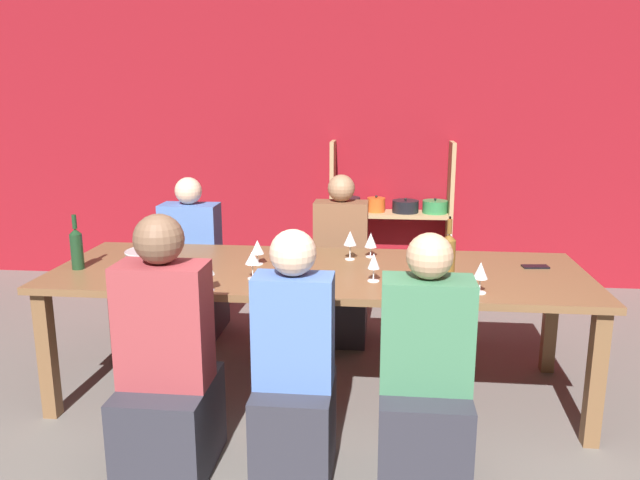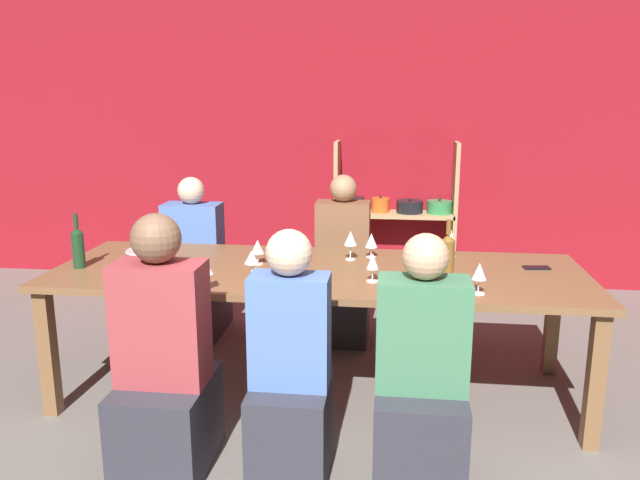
{
  "view_description": "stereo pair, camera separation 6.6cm",
  "coord_description": "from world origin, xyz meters",
  "px_view_note": "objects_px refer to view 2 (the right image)",
  "views": [
    {
      "loc": [
        0.23,
        -2.02,
        1.76
      ],
      "look_at": [
        -0.14,
        1.55,
        0.92
      ],
      "focal_mm": 35.0,
      "sensor_mm": 36.0,
      "label": 1
    },
    {
      "loc": [
        0.3,
        -2.02,
        1.76
      ],
      "look_at": [
        -0.14,
        1.55,
        0.92
      ],
      "focal_mm": 35.0,
      "sensor_mm": 36.0,
      "label": 2
    }
  ],
  "objects_px": {
    "wine_bottle_dark": "(78,247)",
    "dining_table": "(318,280)",
    "wine_glass_empty_a": "(373,262)",
    "wine_glass_white_b": "(479,272)",
    "wine_bottle_green": "(447,258)",
    "person_far_a": "(195,277)",
    "person_far_b": "(343,280)",
    "wine_glass_white_a": "(350,239)",
    "cell_phone": "(536,268)",
    "shelf_unit": "(395,231)",
    "person_near_c": "(291,387)",
    "wine_glass_red_b": "(205,268)",
    "wine_glass_empty_b": "(371,241)",
    "wine_glass_red_c": "(252,258)",
    "mixing_bowl": "(150,257)",
    "person_near_a": "(420,397)",
    "wine_glass_red_a": "(451,238)",
    "wine_glass_white_c": "(258,248)",
    "person_near_b": "(164,378)"
  },
  "relations": [
    {
      "from": "wine_glass_empty_a",
      "to": "wine_glass_white_a",
      "type": "height_order",
      "value": "wine_glass_white_a"
    },
    {
      "from": "shelf_unit",
      "to": "wine_glass_empty_b",
      "type": "xyz_separation_m",
      "value": [
        -0.15,
        -1.87,
        0.34
      ]
    },
    {
      "from": "wine_bottle_green",
      "to": "wine_glass_red_b",
      "type": "distance_m",
      "value": 1.27
    },
    {
      "from": "wine_bottle_green",
      "to": "wine_glass_white_a",
      "type": "height_order",
      "value": "wine_bottle_green"
    },
    {
      "from": "wine_glass_red_a",
      "to": "wine_glass_red_b",
      "type": "bearing_deg",
      "value": -147.13
    },
    {
      "from": "wine_bottle_dark",
      "to": "dining_table",
      "type": "bearing_deg",
      "value": 5.79
    },
    {
      "from": "person_far_b",
      "to": "dining_table",
      "type": "bearing_deg",
      "value": 85.43
    },
    {
      "from": "wine_glass_red_b",
      "to": "person_near_a",
      "type": "distance_m",
      "value": 1.25
    },
    {
      "from": "wine_bottle_green",
      "to": "person_far_b",
      "type": "xyz_separation_m",
      "value": [
        -0.65,
        1.09,
        -0.47
      ]
    },
    {
      "from": "wine_glass_red_b",
      "to": "cell_phone",
      "type": "xyz_separation_m",
      "value": [
        1.79,
        0.63,
        -0.12
      ]
    },
    {
      "from": "shelf_unit",
      "to": "person_near_c",
      "type": "height_order",
      "value": "shelf_unit"
    },
    {
      "from": "mixing_bowl",
      "to": "wine_bottle_green",
      "type": "bearing_deg",
      "value": -5.66
    },
    {
      "from": "wine_glass_red_a",
      "to": "person_near_a",
      "type": "relative_size",
      "value": 0.15
    },
    {
      "from": "wine_glass_empty_a",
      "to": "cell_phone",
      "type": "distance_m",
      "value": 1.02
    },
    {
      "from": "wine_glass_red_c",
      "to": "person_far_a",
      "type": "distance_m",
      "value": 1.39
    },
    {
      "from": "cell_phone",
      "to": "person_far_b",
      "type": "xyz_separation_m",
      "value": [
        -1.2,
        0.72,
        -0.33
      ]
    },
    {
      "from": "wine_glass_empty_a",
      "to": "wine_glass_white_b",
      "type": "height_order",
      "value": "wine_glass_white_b"
    },
    {
      "from": "wine_glass_red_b",
      "to": "cell_phone",
      "type": "relative_size",
      "value": 1.07
    },
    {
      "from": "mixing_bowl",
      "to": "person_near_c",
      "type": "height_order",
      "value": "person_near_c"
    },
    {
      "from": "wine_glass_red_b",
      "to": "wine_glass_red_a",
      "type": "bearing_deg",
      "value": 32.87
    },
    {
      "from": "person_far_a",
      "to": "wine_glass_white_c",
      "type": "bearing_deg",
      "value": 129.45
    },
    {
      "from": "person_near_a",
      "to": "person_far_a",
      "type": "xyz_separation_m",
      "value": [
        -1.61,
        1.74,
        -0.01
      ]
    },
    {
      "from": "wine_glass_white_c",
      "to": "cell_phone",
      "type": "bearing_deg",
      "value": 3.45
    },
    {
      "from": "wine_bottle_dark",
      "to": "wine_glass_red_c",
      "type": "relative_size",
      "value": 2.07
    },
    {
      "from": "wine_glass_empty_a",
      "to": "wine_glass_white_b",
      "type": "relative_size",
      "value": 0.97
    },
    {
      "from": "person_far_b",
      "to": "person_near_c",
      "type": "relative_size",
      "value": 1.02
    },
    {
      "from": "wine_glass_red_c",
      "to": "person_near_b",
      "type": "xyz_separation_m",
      "value": [
        -0.29,
        -0.63,
        -0.43
      ]
    },
    {
      "from": "person_far_a",
      "to": "person_far_b",
      "type": "xyz_separation_m",
      "value": [
        1.11,
        0.0,
        0.02
      ]
    },
    {
      "from": "wine_glass_red_b",
      "to": "wine_glass_red_c",
      "type": "relative_size",
      "value": 1.08
    },
    {
      "from": "person_near_c",
      "to": "person_far_b",
      "type": "bearing_deg",
      "value": 86.94
    },
    {
      "from": "wine_glass_empty_b",
      "to": "cell_phone",
      "type": "relative_size",
      "value": 0.98
    },
    {
      "from": "dining_table",
      "to": "wine_glass_red_a",
      "type": "bearing_deg",
      "value": 25.91
    },
    {
      "from": "shelf_unit",
      "to": "wine_bottle_dark",
      "type": "bearing_deg",
      "value": -128.24
    },
    {
      "from": "wine_glass_empty_b",
      "to": "wine_bottle_dark",
      "type": "bearing_deg",
      "value": -165.09
    },
    {
      "from": "mixing_bowl",
      "to": "wine_glass_red_c",
      "type": "xyz_separation_m",
      "value": [
        0.66,
        -0.19,
        0.06
      ]
    },
    {
      "from": "wine_glass_white_b",
      "to": "wine_glass_white_c",
      "type": "relative_size",
      "value": 1.1
    },
    {
      "from": "wine_glass_white_a",
      "to": "wine_glass_white_c",
      "type": "distance_m",
      "value": 0.57
    },
    {
      "from": "shelf_unit",
      "to": "person_far_b",
      "type": "bearing_deg",
      "value": -105.91
    },
    {
      "from": "wine_glass_white_c",
      "to": "wine_glass_red_c",
      "type": "distance_m",
      "value": 0.3
    },
    {
      "from": "wine_bottle_green",
      "to": "cell_phone",
      "type": "xyz_separation_m",
      "value": [
        0.55,
        0.38,
        -0.14
      ]
    },
    {
      "from": "mixing_bowl",
      "to": "wine_bottle_green",
      "type": "relative_size",
      "value": 0.8
    },
    {
      "from": "person_far_a",
      "to": "person_near_c",
      "type": "height_order",
      "value": "person_near_c"
    },
    {
      "from": "cell_phone",
      "to": "wine_glass_white_c",
      "type": "bearing_deg",
      "value": -176.55
    },
    {
      "from": "dining_table",
      "to": "wine_glass_empty_b",
      "type": "distance_m",
      "value": 0.46
    },
    {
      "from": "wine_bottle_green",
      "to": "person_far_a",
      "type": "xyz_separation_m",
      "value": [
        -1.76,
        1.09,
        -0.49
      ]
    },
    {
      "from": "shelf_unit",
      "to": "person_far_b",
      "type": "xyz_separation_m",
      "value": [
        -0.37,
        -1.3,
        -0.09
      ]
    },
    {
      "from": "wine_glass_red_b",
      "to": "wine_glass_white_b",
      "type": "bearing_deg",
      "value": 4.26
    },
    {
      "from": "wine_glass_white_a",
      "to": "wine_glass_red_b",
      "type": "xyz_separation_m",
      "value": [
        -0.7,
        -0.7,
        -0.01
      ]
    },
    {
      "from": "wine_glass_white_a",
      "to": "cell_phone",
      "type": "bearing_deg",
      "value": -3.62
    },
    {
      "from": "wine_glass_red_a",
      "to": "person_far_a",
      "type": "bearing_deg",
      "value": 164.77
    }
  ]
}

